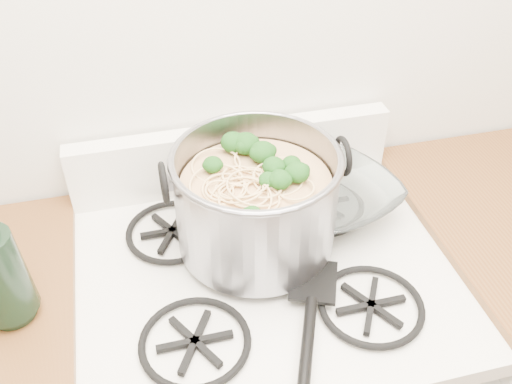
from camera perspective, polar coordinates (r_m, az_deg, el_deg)
The scene contains 3 objects.
stock_pot at distance 1.15m, azimuth -0.00°, elevation -1.06°, with size 0.37×0.34×0.23m.
spatula at distance 1.13m, azimuth 5.79°, elevation -8.59°, with size 0.29×0.31×0.02m, color black, non-canonical shape.
glass_bowl at distance 1.30m, azimuth 7.62°, elevation -1.03°, with size 0.11×0.11×0.03m, color white.
Camera 1 is at (-0.22, 0.48, 1.76)m, focal length 40.00 mm.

